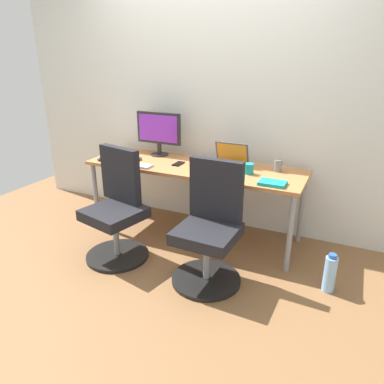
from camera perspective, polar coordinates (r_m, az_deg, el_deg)
The scene contains 18 objects.
ground_plane at distance 3.58m, azimuth 0.34°, elevation -6.59°, with size 5.28×5.28×0.00m, color brown.
back_wall at distance 3.56m, azimuth 3.22°, elevation 15.20°, with size 4.40×0.04×2.60m, color silver.
desk at distance 3.33m, azimuth 0.37°, elevation 3.33°, with size 2.02×0.65×0.70m.
office_chair_left at distance 3.12m, azimuth -11.86°, elevation -2.79°, with size 0.54×0.54×0.94m.
office_chair_right at distance 2.73m, azimuth 2.86°, elevation -5.93°, with size 0.54×0.54×0.94m.
water_bottle_on_floor at distance 2.90m, azimuth 21.13°, elevation -12.04°, with size 0.09×0.09×0.31m.
desktop_monitor at distance 3.63m, azimuth -5.34°, elevation 9.70°, with size 0.48×0.18×0.43m.
open_laptop at distance 3.25m, azimuth 5.87°, elevation 4.81°, with size 0.31×0.29×0.22m.
keyboard_by_monitor at distance 3.34m, azimuth -9.16°, elevation 4.31°, with size 0.34×0.12×0.02m, color #B7B7B7.
keyboard_by_laptop at distance 2.99m, azimuth 4.77°, elevation 2.53°, with size 0.34×0.12×0.02m, color #2D2D2D.
mouse_by_monitor at distance 3.59m, azimuth -14.31°, elevation 5.17°, with size 0.06×0.10×0.03m, color #2D2D2D.
mouse_by_laptop at distance 3.51m, azimuth -8.57°, elevation 5.27°, with size 0.06×0.10×0.03m, color #515156.
coffee_mug at distance 3.10m, azimuth 9.08°, elevation 3.67°, with size 0.08×0.08×0.09m, color teal.
pen_cup at distance 3.21m, azimuth 13.54°, elevation 4.12°, with size 0.07×0.07×0.10m, color slate.
phone_near_monitor at distance 3.37m, azimuth 1.51°, elevation 4.64°, with size 0.07×0.14×0.01m, color black.
phone_near_laptop at distance 3.35m, azimuth -2.19°, elevation 4.53°, with size 0.07×0.14×0.01m, color black.
notebook at distance 2.88m, azimuth 12.71°, elevation 1.41°, with size 0.21×0.15×0.03m, color teal.
paper_pile at distance 3.79m, azimuth -10.97°, elevation 6.10°, with size 0.21×0.30×0.01m, color white.
Camera 1 is at (1.33, -2.88, 1.66)m, focal length 33.43 mm.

